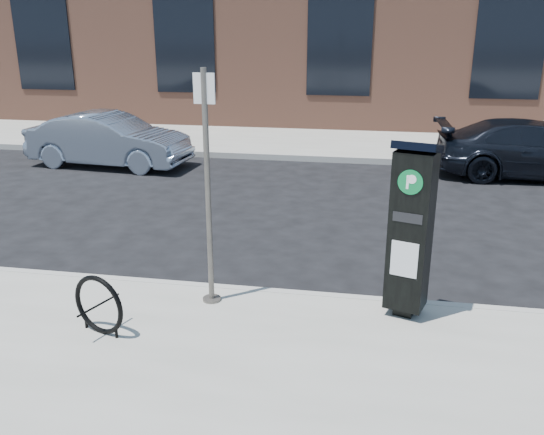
% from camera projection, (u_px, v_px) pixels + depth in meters
% --- Properties ---
extents(ground, '(120.00, 120.00, 0.00)m').
position_uv_depth(ground, '(270.00, 300.00, 7.50)').
color(ground, black).
rests_on(ground, ground).
extents(sidewalk_far, '(60.00, 12.00, 0.15)m').
position_uv_depth(sidewalk_far, '(340.00, 122.00, 20.53)').
color(sidewalk_far, gray).
rests_on(sidewalk_far, ground).
extents(curb_near, '(60.00, 0.12, 0.16)m').
position_uv_depth(curb_near, '(270.00, 295.00, 7.46)').
color(curb_near, '#9E9B93').
rests_on(curb_near, ground).
extents(curb_far, '(60.00, 0.12, 0.16)m').
position_uv_depth(curb_far, '(325.00, 159.00, 14.95)').
color(curb_far, '#9E9B93').
rests_on(curb_far, ground).
extents(building, '(28.00, 10.05, 8.25)m').
position_uv_depth(building, '(349.00, 3.00, 22.02)').
color(building, '#945A43').
rests_on(building, ground).
extents(parking_kiosk, '(0.59, 0.55, 2.09)m').
position_uv_depth(parking_kiosk, '(411.00, 228.00, 6.50)').
color(parking_kiosk, black).
rests_on(parking_kiosk, sidewalk_near).
extents(sign_pole, '(0.25, 0.23, 2.82)m').
position_uv_depth(sign_pole, '(208.00, 192.00, 6.72)').
color(sign_pole, '#5D5952').
rests_on(sign_pole, sidewalk_near).
extents(bike_rack, '(0.68, 0.28, 0.69)m').
position_uv_depth(bike_rack, '(99.00, 305.00, 6.31)').
color(bike_rack, black).
rests_on(bike_rack, sidewalk_near).
extents(car_silver, '(4.14, 1.76, 1.33)m').
position_uv_depth(car_silver, '(109.00, 140.00, 14.35)').
color(car_silver, gray).
rests_on(car_silver, ground).
extents(car_dark, '(4.59, 1.97, 1.32)m').
position_uv_depth(car_dark, '(535.00, 150.00, 13.27)').
color(car_dark, black).
rests_on(car_dark, ground).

